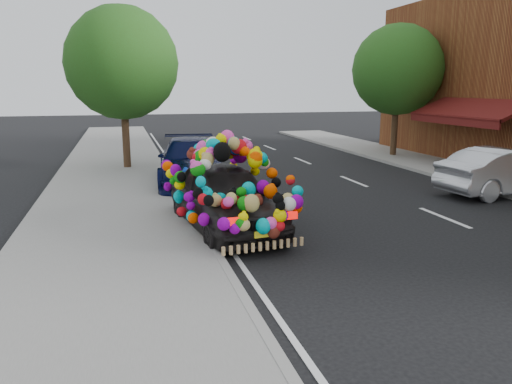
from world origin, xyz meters
TOP-DOWN VIEW (x-y plane):
  - ground at (0.00, 0.00)m, footprint 100.00×100.00m
  - sidewalk at (-4.30, 0.00)m, footprint 4.00×60.00m
  - kerb at (-2.35, 0.00)m, footprint 0.15×60.00m
  - footpath_far at (8.20, 3.00)m, footprint 3.00×40.00m
  - lane_markings at (3.60, 0.00)m, footprint 6.00×50.00m
  - tree_near_sidewalk at (-3.80, 9.50)m, footprint 4.20×4.20m
  - tree_far_b at (8.00, 10.00)m, footprint 4.00×4.00m
  - plush_art_car at (-1.80, 0.47)m, footprint 2.65×4.78m
  - navy_sedan at (-1.80, 6.00)m, footprint 2.64×5.33m
  - silver_hatchback at (7.00, 1.85)m, footprint 4.38×1.89m

SIDE VIEW (x-z plane):
  - ground at x=0.00m, z-range 0.00..0.00m
  - lane_markings at x=3.60m, z-range 0.00..0.01m
  - sidewalk at x=-4.30m, z-range 0.00..0.12m
  - footpath_far at x=8.20m, z-range 0.00..0.12m
  - kerb at x=-2.35m, z-range 0.00..0.13m
  - silver_hatchback at x=7.00m, z-range 0.00..1.40m
  - navy_sedan at x=-1.80m, z-range 0.00..1.49m
  - plush_art_car at x=-1.80m, z-range 0.03..2.16m
  - tree_far_b at x=8.00m, z-range 0.94..6.84m
  - tree_near_sidewalk at x=-3.80m, z-range 0.96..7.09m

